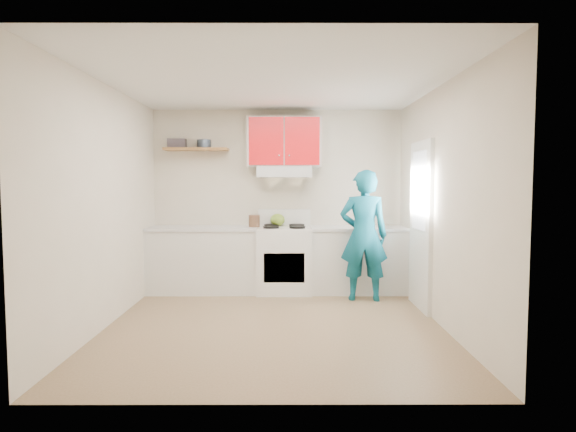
{
  "coord_description": "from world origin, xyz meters",
  "views": [
    {
      "loc": [
        0.13,
        -5.16,
        1.55
      ],
      "look_at": [
        0.15,
        0.55,
        1.15
      ],
      "focal_mm": 30.09,
      "sensor_mm": 36.0,
      "label": 1
    }
  ],
  "objects_px": {
    "stove": "(284,260)",
    "tin": "(204,144)",
    "kettle": "(278,220)",
    "crock": "(254,222)",
    "person": "(364,235)"
  },
  "relations": [
    {
      "from": "crock",
      "to": "person",
      "type": "height_order",
      "value": "person"
    },
    {
      "from": "kettle",
      "to": "person",
      "type": "height_order",
      "value": "person"
    },
    {
      "from": "tin",
      "to": "person",
      "type": "distance_m",
      "value": 2.61
    },
    {
      "from": "crock",
      "to": "tin",
      "type": "bearing_deg",
      "value": 166.6
    },
    {
      "from": "stove",
      "to": "person",
      "type": "xyz_separation_m",
      "value": [
        1.04,
        -0.46,
        0.4
      ]
    },
    {
      "from": "kettle",
      "to": "crock",
      "type": "xyz_separation_m",
      "value": [
        -0.33,
        -0.13,
        -0.02
      ]
    },
    {
      "from": "stove",
      "to": "tin",
      "type": "height_order",
      "value": "tin"
    },
    {
      "from": "person",
      "to": "tin",
      "type": "bearing_deg",
      "value": -13.01
    },
    {
      "from": "stove",
      "to": "tin",
      "type": "distance_m",
      "value": 2.01
    },
    {
      "from": "tin",
      "to": "person",
      "type": "relative_size",
      "value": 0.12
    },
    {
      "from": "tin",
      "to": "kettle",
      "type": "relative_size",
      "value": 0.94
    },
    {
      "from": "stove",
      "to": "person",
      "type": "height_order",
      "value": "person"
    },
    {
      "from": "stove",
      "to": "crock",
      "type": "relative_size",
      "value": 4.86
    },
    {
      "from": "stove",
      "to": "tin",
      "type": "bearing_deg",
      "value": 169.48
    },
    {
      "from": "stove",
      "to": "kettle",
      "type": "xyz_separation_m",
      "value": [
        -0.1,
        0.17,
        0.55
      ]
    }
  ]
}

